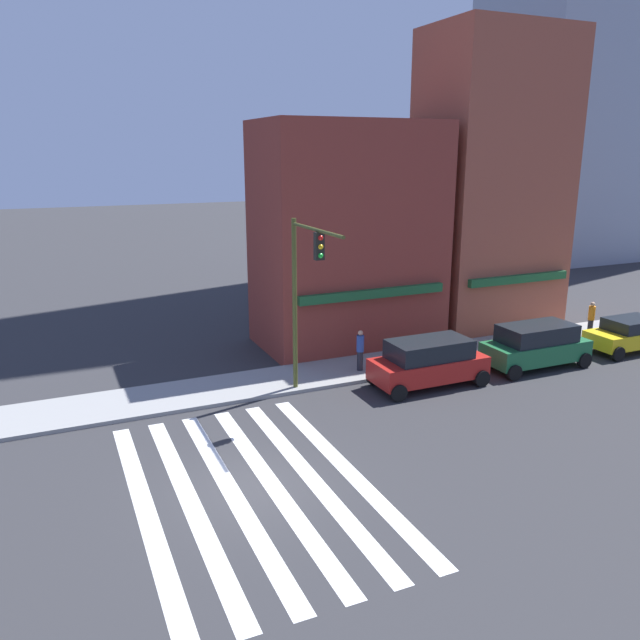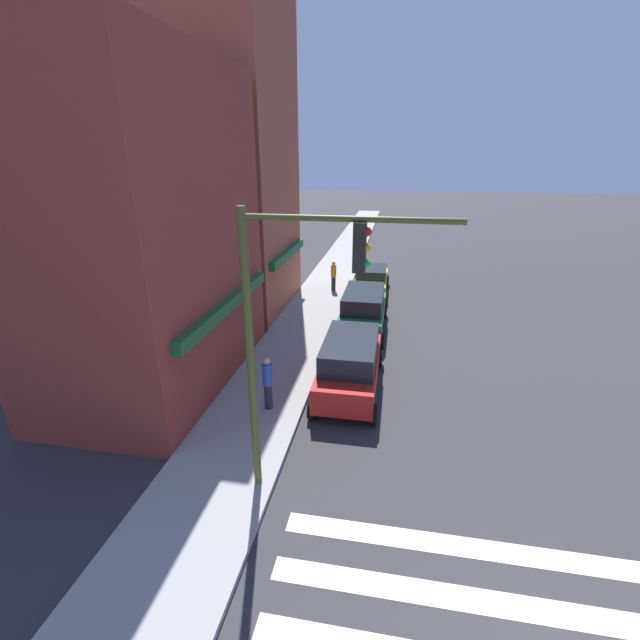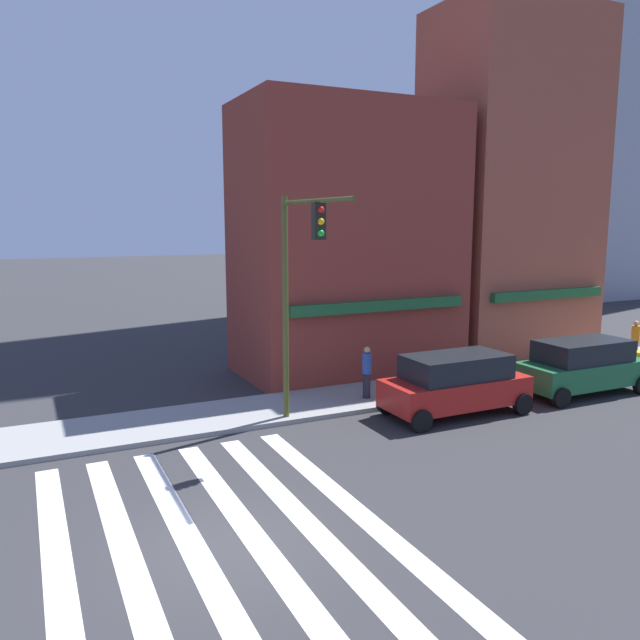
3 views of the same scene
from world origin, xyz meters
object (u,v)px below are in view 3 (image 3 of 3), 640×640
at_px(traffic_signal, 297,275).
at_px(pedestrian_orange_vest, 635,340).
at_px(pedestrian_blue_shirt, 367,371).
at_px(suv_red, 456,383).
at_px(suv_green, 582,365).

relative_size(traffic_signal, pedestrian_orange_vest, 3.85).
relative_size(pedestrian_orange_vest, pedestrian_blue_shirt, 1.00).
height_order(suv_red, pedestrian_orange_vest, suv_red).
bearing_deg(pedestrian_blue_shirt, pedestrian_orange_vest, 41.19).
height_order(traffic_signal, pedestrian_orange_vest, traffic_signal).
distance_m(traffic_signal, suv_red, 6.26).
distance_m(traffic_signal, pedestrian_orange_vest, 16.67).
bearing_deg(pedestrian_orange_vest, traffic_signal, -37.50).
xyz_separation_m(suv_red, suv_green, (5.54, 0.00, 0.00)).
relative_size(suv_red, suv_green, 1.00).
distance_m(traffic_signal, pedestrian_blue_shirt, 5.03).
distance_m(suv_red, suv_green, 5.54).
bearing_deg(suv_green, pedestrian_blue_shirt, 162.51).
relative_size(traffic_signal, suv_red, 1.45).
bearing_deg(traffic_signal, suv_red, -8.74).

